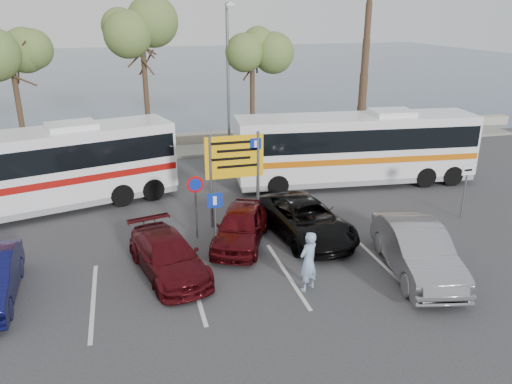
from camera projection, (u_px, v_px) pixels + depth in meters
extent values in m
plane|color=#343437|center=(227.00, 266.00, 16.09)|extent=(120.00, 120.00, 0.00)
cube|color=gray|center=(177.00, 152.00, 28.77)|extent=(44.00, 2.40, 0.15)
cube|color=tan|center=(173.00, 140.00, 30.50)|extent=(48.00, 0.80, 0.60)
plane|color=#3E5064|center=(140.00, 69.00, 70.53)|extent=(140.00, 140.00, 0.00)
cylinder|color=#382619|center=(20.00, 114.00, 25.93)|extent=(0.28, 0.28, 5.04)
cylinder|color=#382619|center=(147.00, 103.00, 27.41)|extent=(0.28, 0.28, 5.60)
cylinder|color=#382619|center=(252.00, 102.00, 28.94)|extent=(0.28, 0.28, 5.18)
cylinder|color=#382619|center=(365.00, 57.00, 29.82)|extent=(0.48, 0.48, 10.00)
cylinder|color=slate|center=(228.00, 79.00, 27.73)|extent=(0.16, 0.16, 8.00)
cylinder|color=slate|center=(228.00, 3.00, 25.97)|extent=(0.12, 0.90, 0.12)
cube|color=slate|center=(230.00, 4.00, 25.53)|extent=(0.45, 0.25, 0.12)
cylinder|color=slate|center=(211.00, 182.00, 18.40)|extent=(0.12, 0.12, 3.60)
cylinder|color=slate|center=(258.00, 178.00, 18.84)|extent=(0.12, 0.12, 3.60)
cube|color=#FFB50D|center=(234.00, 157.00, 18.31)|extent=(2.20, 0.06, 1.60)
cube|color=#0C2699|center=(256.00, 144.00, 18.31)|extent=(0.42, 0.01, 0.42)
cylinder|color=slate|center=(196.00, 209.00, 17.74)|extent=(0.07, 0.07, 2.20)
cylinder|color=#B20C0C|center=(195.00, 184.00, 17.39)|extent=(0.60, 0.03, 0.60)
cylinder|color=slate|center=(215.00, 226.00, 16.39)|extent=(0.07, 0.07, 2.20)
cube|color=#0C2699|center=(215.00, 200.00, 16.06)|extent=(0.50, 0.03, 0.50)
cylinder|color=slate|center=(464.00, 192.00, 19.45)|extent=(0.07, 0.07, 2.20)
cube|color=white|center=(468.00, 170.00, 19.13)|extent=(0.50, 0.03, 0.40)
cube|color=white|center=(32.00, 167.00, 19.75)|extent=(11.51, 5.36, 2.77)
cube|color=black|center=(30.00, 155.00, 19.58)|extent=(11.30, 5.33, 0.99)
cube|color=#950E0B|center=(34.00, 178.00, 19.91)|extent=(11.41, 5.36, 0.28)
cube|color=gray|center=(37.00, 200.00, 20.23)|extent=(11.39, 5.30, 0.52)
cube|color=white|center=(26.00, 130.00, 19.24)|extent=(2.22, 1.96, 0.23)
cube|color=white|center=(355.00, 145.00, 23.17)|extent=(11.29, 3.45, 2.73)
cube|color=black|center=(356.00, 135.00, 23.00)|extent=(11.07, 3.46, 0.97)
cube|color=#C55D0B|center=(355.00, 154.00, 23.32)|extent=(11.18, 3.46, 0.28)
cube|color=gray|center=(353.00, 173.00, 23.63)|extent=(11.18, 3.41, 0.51)
cube|color=white|center=(358.00, 113.00, 22.66)|extent=(1.99, 1.66, 0.22)
imported|color=#4C0C12|center=(168.00, 256.00, 15.47)|extent=(2.61, 4.45, 1.21)
imported|color=#4B0A0F|center=(241.00, 226.00, 17.42)|extent=(3.06, 4.27, 1.35)
imported|color=black|center=(305.00, 219.00, 18.00)|extent=(2.83, 5.09, 1.35)
imported|color=gray|center=(417.00, 250.00, 15.43)|extent=(2.56, 4.92, 1.54)
imported|color=#849FC1|center=(308.00, 261.00, 14.44)|extent=(0.80, 0.71, 1.84)
imported|color=#2E3346|center=(309.00, 170.00, 22.97)|extent=(0.65, 0.83, 1.70)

